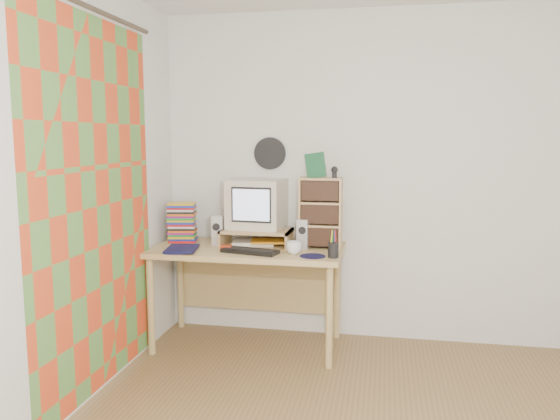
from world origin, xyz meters
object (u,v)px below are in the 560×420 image
at_px(desk, 249,263).
at_px(keyboard, 250,251).
at_px(crt_monitor, 256,204).
at_px(cd_rack, 321,213).
at_px(mug, 294,248).
at_px(dvd_stack, 182,223).
at_px(diary, 167,247).

height_order(desk, keyboard, keyboard).
bearing_deg(crt_monitor, desk, -105.59).
bearing_deg(keyboard, crt_monitor, 109.41).
bearing_deg(cd_rack, desk, -175.41).
relative_size(desk, mug, 12.66).
distance_m(cd_rack, mug, 0.37).
bearing_deg(crt_monitor, cd_rack, 0.49).
bearing_deg(mug, crt_monitor, 138.20).
bearing_deg(dvd_stack, keyboard, -37.80).
xyz_separation_m(dvd_stack, cd_rack, (1.08, -0.02, 0.11)).
distance_m(desk, keyboard, 0.30).
xyz_separation_m(crt_monitor, keyboard, (0.03, -0.33, -0.29)).
bearing_deg(desk, dvd_stack, 173.10).
height_order(cd_rack, diary, cd_rack).
xyz_separation_m(mug, diary, (-0.91, -0.06, -0.02)).
height_order(dvd_stack, cd_rack, cd_rack).
distance_m(desk, crt_monitor, 0.45).
height_order(cd_rack, mug, cd_rack).
distance_m(keyboard, diary, 0.60).
bearing_deg(cd_rack, crt_monitor, 174.92).
bearing_deg(diary, crt_monitor, 22.48).
bearing_deg(desk, crt_monitor, 69.18).
bearing_deg(diary, mug, -6.53).
bearing_deg(dvd_stack, mug, -28.08).
relative_size(desk, keyboard, 3.47).
height_order(crt_monitor, mug, crt_monitor).
distance_m(keyboard, cd_rack, 0.60).
bearing_deg(desk, diary, -152.74).
bearing_deg(cd_rack, keyboard, -147.96).
bearing_deg(diary, desk, 17.21).
bearing_deg(desk, cd_rack, 4.94).
bearing_deg(crt_monitor, diary, -142.25).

